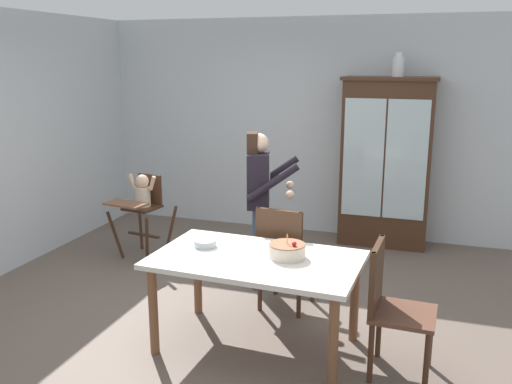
% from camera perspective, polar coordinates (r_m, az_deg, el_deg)
% --- Properties ---
extents(ground_plane, '(6.24, 6.24, 0.00)m').
position_cam_1_polar(ground_plane, '(5.01, -2.50, -12.46)').
color(ground_plane, '#66564C').
extents(wall_back, '(5.32, 0.06, 2.70)m').
position_cam_1_polar(wall_back, '(7.07, 4.99, 6.68)').
color(wall_back, silver).
rests_on(wall_back, ground_plane).
extents(china_cabinet, '(1.08, 0.48, 2.00)m').
position_cam_1_polar(china_cabinet, '(6.70, 13.27, 3.00)').
color(china_cabinet, '#422819').
rests_on(china_cabinet, ground_plane).
extents(ceramic_vase, '(0.13, 0.13, 0.27)m').
position_cam_1_polar(ceramic_vase, '(6.59, 14.50, 12.50)').
color(ceramic_vase, white).
rests_on(ceramic_vase, china_cabinet).
extents(high_chair_with_toddler, '(0.65, 0.75, 0.95)m').
position_cam_1_polar(high_chair_with_toddler, '(6.30, -11.68, -0.87)').
color(high_chair_with_toddler, '#422819').
rests_on(high_chair_with_toddler, ground_plane).
extents(adult_person, '(0.59, 0.58, 1.53)m').
position_cam_1_polar(adult_person, '(5.27, 0.35, 0.09)').
color(adult_person, '#3D4C6B').
rests_on(adult_person, ground_plane).
extents(dining_table, '(1.60, 0.99, 0.74)m').
position_cam_1_polar(dining_table, '(4.23, 0.03, -7.92)').
color(dining_table, silver).
rests_on(dining_table, ground_plane).
extents(birthday_cake, '(0.28, 0.28, 0.19)m').
position_cam_1_polar(birthday_cake, '(4.19, 3.23, -6.06)').
color(birthday_cake, beige).
rests_on(birthday_cake, dining_table).
extents(serving_bowl, '(0.18, 0.18, 0.05)m').
position_cam_1_polar(serving_bowl, '(4.44, -5.27, -5.29)').
color(serving_bowl, '#B2BCC6').
rests_on(serving_bowl, dining_table).
extents(dining_chair_far_side, '(0.48, 0.48, 0.96)m').
position_cam_1_polar(dining_chair_far_side, '(4.87, 2.81, -6.17)').
color(dining_chair_far_side, '#422819').
rests_on(dining_chair_far_side, ground_plane).
extents(dining_chair_right_end, '(0.46, 0.46, 0.96)m').
position_cam_1_polar(dining_chair_right_end, '(4.05, 13.62, -10.78)').
color(dining_chair_right_end, '#422819').
rests_on(dining_chair_right_end, ground_plane).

